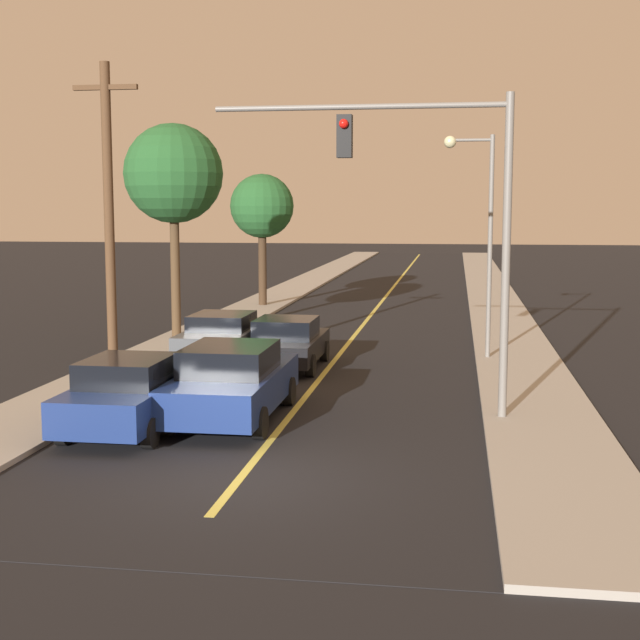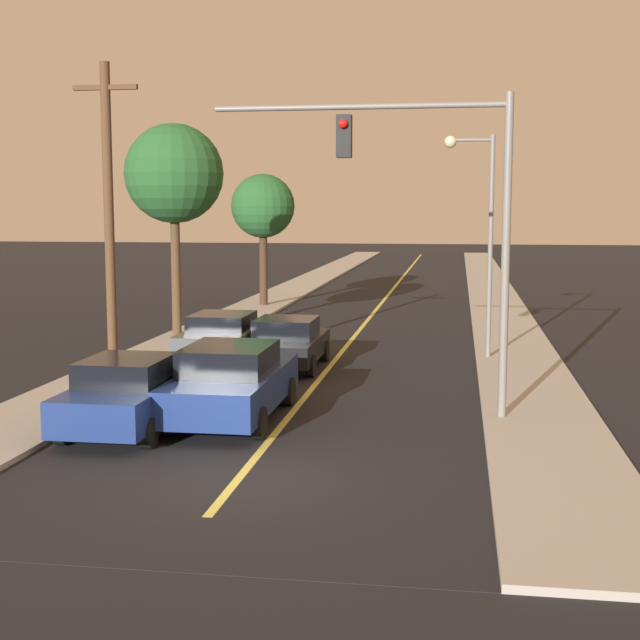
# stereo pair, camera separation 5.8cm
# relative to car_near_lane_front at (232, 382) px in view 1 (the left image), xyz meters

# --- Properties ---
(ground_plane) EXTENTS (200.00, 200.00, 0.00)m
(ground_plane) POSITION_rel_car_near_lane_front_xyz_m (1.18, -4.04, -0.84)
(ground_plane) COLOR black
(road_surface) EXTENTS (8.40, 80.00, 0.01)m
(road_surface) POSITION_rel_car_near_lane_front_xyz_m (1.18, 31.96, -0.84)
(road_surface) COLOR black
(road_surface) RESTS_ON ground
(sidewalk_left) EXTENTS (2.50, 80.00, 0.12)m
(sidewalk_left) POSITION_rel_car_near_lane_front_xyz_m (-4.27, 31.96, -0.78)
(sidewalk_left) COLOR #9E998E
(sidewalk_left) RESTS_ON ground
(sidewalk_right) EXTENTS (2.50, 80.00, 0.12)m
(sidewalk_right) POSITION_rel_car_near_lane_front_xyz_m (6.62, 31.96, -0.78)
(sidewalk_right) COLOR #9E998E
(sidewalk_right) RESTS_ON ground
(car_near_lane_front) EXTENTS (2.12, 5.02, 1.66)m
(car_near_lane_front) POSITION_rel_car_near_lane_front_xyz_m (0.00, 0.00, 0.00)
(car_near_lane_front) COLOR navy
(car_near_lane_front) RESTS_ON ground
(car_near_lane_second) EXTENTS (1.99, 4.13, 1.46)m
(car_near_lane_second) POSITION_rel_car_near_lane_front_xyz_m (-0.00, 6.35, -0.10)
(car_near_lane_second) COLOR black
(car_near_lane_second) RESTS_ON ground
(car_outer_lane_front) EXTENTS (1.95, 4.28, 1.54)m
(car_outer_lane_front) POSITION_rel_car_near_lane_front_xyz_m (-1.85, -1.21, -0.07)
(car_outer_lane_front) COLOR navy
(car_outer_lane_front) RESTS_ON ground
(car_outer_lane_second) EXTENTS (1.96, 4.39, 1.58)m
(car_outer_lane_second) POSITION_rel_car_near_lane_front_xyz_m (-1.85, 6.27, -0.02)
(car_outer_lane_second) COLOR #474C51
(car_outer_lane_second) RESTS_ON ground
(traffic_signal_mast) EXTENTS (6.33, 0.42, 6.82)m
(traffic_signal_mast) POSITION_rel_car_near_lane_front_xyz_m (4.31, 0.73, 3.97)
(traffic_signal_mast) COLOR slate
(traffic_signal_mast) RESTS_ON ground
(streetlamp_right) EXTENTS (1.48, 0.36, 6.57)m
(streetlamp_right) POSITION_rel_car_near_lane_front_xyz_m (5.38, 8.52, 3.51)
(streetlamp_right) COLOR slate
(streetlamp_right) RESTS_ON ground
(utility_pole_left) EXTENTS (1.60, 0.24, 7.90)m
(utility_pole_left) POSITION_rel_car_near_lane_front_xyz_m (-3.62, 2.35, 3.39)
(utility_pole_left) COLOR #513823
(utility_pole_left) RESTS_ON ground
(tree_left_near) EXTENTS (2.91, 2.91, 5.99)m
(tree_left_near) POSITION_rel_car_near_lane_front_xyz_m (-4.08, 21.72, 3.76)
(tree_left_near) COLOR #3D2B1C
(tree_left_near) RESTS_ON ground
(tree_left_far) EXTENTS (3.35, 3.35, 7.28)m
(tree_left_far) POSITION_rel_car_near_lane_front_xyz_m (-4.77, 10.97, 4.84)
(tree_left_far) COLOR #4C3823
(tree_left_far) RESTS_ON ground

